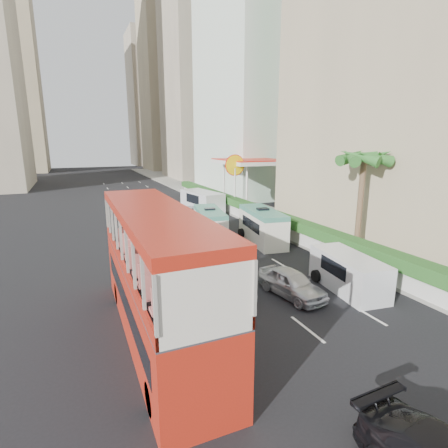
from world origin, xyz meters
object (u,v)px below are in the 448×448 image
van_asset (191,221)px  minibus_far (262,226)px  panel_van_far (202,202)px  shell_station (251,184)px  minibus_near (210,225)px  car_silver_lane_b (291,295)px  panel_van_near (348,273)px  double_decker_bus (157,274)px  car_silver_lane_a (226,291)px  palm_tree (360,208)px

van_asset → minibus_far: minibus_far is taller
panel_van_far → shell_station: 6.45m
minibus_near → minibus_far: minibus_far is taller
car_silver_lane_b → shell_station: 24.04m
panel_van_near → shell_station: size_ratio=0.57×
double_decker_bus → car_silver_lane_a: 5.51m
palm_tree → car_silver_lane_b: bearing=-156.6°
car_silver_lane_b → panel_van_far: 21.48m
palm_tree → car_silver_lane_a: bearing=-172.6°
car_silver_lane_a → panel_van_near: panel_van_near is taller
panel_van_near → panel_van_far: size_ratio=0.80×
car_silver_lane_a → van_asset: car_silver_lane_a is taller
minibus_far → shell_station: shell_station is taller
car_silver_lane_a → van_asset: (3.37, 15.96, 0.00)m
panel_van_far → palm_tree: 18.77m
panel_van_near → panel_van_far: panel_van_far is taller
shell_station → double_decker_bus: bearing=-124.8°
car_silver_lane_a → shell_station: (11.95, 20.26, 2.75)m
double_decker_bus → van_asset: size_ratio=2.23×
double_decker_bus → minibus_far: 14.15m
double_decker_bus → minibus_far: (10.13, 9.79, -1.29)m
minibus_far → shell_station: 14.53m
panel_van_far → shell_station: bearing=-2.4°
car_silver_lane_a → palm_tree: (9.75, 1.26, 3.38)m
minibus_near → palm_tree: 10.95m
double_decker_bus → car_silver_lane_b: size_ratio=2.80×
minibus_far → shell_station: (5.87, 13.21, 1.51)m
double_decker_bus → panel_van_far: bearing=66.2°
car_silver_lane_a → minibus_far: minibus_far is taller
palm_tree → shell_station: size_ratio=0.80×
double_decker_bus → minibus_far: bearing=44.0°
double_decker_bus → shell_station: 28.02m
double_decker_bus → shell_station: bearing=55.2°
minibus_near → minibus_far: (3.32, -2.35, 0.07)m
double_decker_bus → panel_van_near: bearing=2.6°
car_silver_lane_a → minibus_near: 9.87m
palm_tree → shell_station: 19.14m
shell_station → minibus_near: bearing=-130.2°
car_silver_lane_b → panel_van_far: bearing=73.7°
car_silver_lane_a → minibus_near: (2.77, 9.40, 1.17)m
car_silver_lane_a → panel_van_far: bearing=75.4°
minibus_far → car_silver_lane_a: bearing=-122.4°
car_silver_lane_a → minibus_far: bearing=51.1°
shell_station → car_silver_lane_a: bearing=-120.5°
panel_van_near → shell_station: shell_station is taller
double_decker_bus → panel_van_far: 24.31m
panel_van_far → panel_van_near: bearing=-99.5°
panel_van_near → shell_station: 23.44m
palm_tree → van_asset: bearing=113.5°
minibus_far → panel_van_near: bearing=-83.2°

